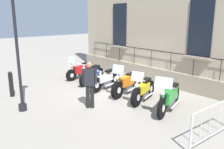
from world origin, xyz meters
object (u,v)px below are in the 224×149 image
Objects in this scene: pedestrian_standing at (90,82)px; crowd_barrier at (214,121)px; motorcycle_blue at (92,75)px; motorcycle_white at (105,80)px; motorcycle_red at (82,71)px; motorcycle_green at (169,98)px; motorcycle_orange at (127,84)px; bollard at (11,84)px; motorcycle_yellow at (143,91)px; lamppost at (16,35)px.

crowd_barrier is at bearing 105.72° from pedestrian_standing.
motorcycle_blue is 0.99× the size of motorcycle_white.
motorcycle_green reaches higher than motorcycle_red.
motorcycle_red is 1.01× the size of motorcycle_white.
motorcycle_white is 1.16m from motorcycle_orange.
bollard reaches higher than motorcycle_white.
motorcycle_yellow is 2.20m from pedestrian_standing.
motorcycle_orange is 2.20m from pedestrian_standing.
motorcycle_orange is at bearing -97.97° from motorcycle_yellow.
motorcycle_blue is 4.69m from motorcycle_green.
motorcycle_orange reaches higher than crowd_barrier.
motorcycle_green is at bearing 87.77° from motorcycle_yellow.
motorcycle_green is at bearing 90.95° from motorcycle_white.
motorcycle_yellow reaches higher than crowd_barrier.
bollard is at bearing -7.86° from motorcycle_blue.
motorcycle_red is 5.21m from lamppost.
lamppost is (4.10, -1.08, 2.21)m from motorcycle_orange.
motorcycle_green reaches higher than motorcycle_yellow.
motorcycle_red is 1.06× the size of motorcycle_yellow.
lamppost reaches higher than motorcycle_white.
motorcycle_orange is at bearing -172.72° from pedestrian_standing.
motorcycle_red is 1.91× the size of bollard.
motorcycle_white is 0.46× the size of lamppost.
motorcycle_orange is at bearing 165.30° from lamppost.
motorcycle_yellow is 1.26m from motorcycle_green.
motorcycle_yellow is at bearing 89.49° from motorcycle_blue.
motorcycle_white is 0.94× the size of motorcycle_green.
motorcycle_green reaches higher than bollard.
motorcycle_orange is (-0.12, 2.36, 0.03)m from motorcycle_blue.
motorcycle_red is at bearing -96.12° from motorcycle_white.
motorcycle_orange reaches higher than motorcycle_white.
motorcycle_orange is 4.45m from crowd_barrier.
motorcycle_green is 5.62m from lamppost.
motorcycle_red is at bearing -119.86° from pedestrian_standing.
motorcycle_yellow is 5.42m from bollard.
motorcycle_yellow is 3.38m from crowd_barrier.
motorcycle_blue is 6.76m from crowd_barrier.
motorcycle_blue is at bearing 172.14° from bollard.
motorcycle_orange is 4.82m from bollard.
pedestrian_standing is at bearing -74.28° from crowd_barrier.
crowd_barrier is at bearing 77.29° from motorcycle_orange.
motorcycle_white is at bearing -179.12° from lamppost.
motorcycle_orange is 2.05× the size of bollard.
lamppost is (4.09, 2.33, 2.23)m from motorcycle_red.
bollard is at bearing -54.86° from motorcycle_green.
motorcycle_white is (0.14, 1.23, -0.01)m from motorcycle_blue.
motorcycle_green is at bearing 138.90° from lamppost.
motorcycle_orange is 1.01× the size of crowd_barrier.
motorcycle_blue is 0.91× the size of motorcycle_orange.
pedestrian_standing is at bearing 145.71° from lamppost.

